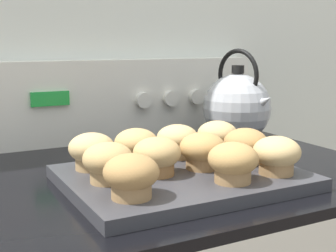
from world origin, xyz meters
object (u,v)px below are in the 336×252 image
object	(u,v)px
muffin_r1_c2	(203,150)
tea_kettle	(237,106)
muffin_r0_c3	(277,155)
muffin_r0_c2	(233,162)
muffin_r1_c3	(246,145)
muffin_r1_c1	(157,156)
muffin_r1_c0	(108,162)
muffin_r2_c0	(92,151)
muffin_r2_c1	(136,145)
muffin_r2_c3	(217,136)
muffin_r0_c0	(131,176)
muffin_pan	(182,178)
muffin_r2_c2	(178,141)

from	to	relation	value
muffin_r1_c2	tea_kettle	size ratio (longest dim) A/B	0.36
muffin_r0_c3	muffin_r1_c2	xyz separation A→B (m)	(-0.09, 0.09, 0.00)
muffin_r0_c2	muffin_r1_c3	distance (m)	0.13
muffin_r0_c3	muffin_r1_c3	size ratio (longest dim) A/B	1.00
muffin_r1_c1	muffin_r0_c3	bearing A→B (deg)	-25.67
muffin_r1_c0	muffin_r2_c0	distance (m)	0.09
muffin_r2_c1	muffin_r2_c3	size ratio (longest dim) A/B	1.00
muffin_r0_c3	muffin_r1_c1	xyz separation A→B (m)	(-0.18, 0.09, 0.00)
muffin_r1_c1	muffin_r1_c2	bearing A→B (deg)	-0.57
muffin_r1_c1	muffin_r0_c0	bearing A→B (deg)	-133.92
muffin_r0_c0	muffin_pan	bearing A→B (deg)	33.23
muffin_r1_c3	muffin_r0_c2	bearing A→B (deg)	-135.75
muffin_r0_c2	muffin_r2_c2	world-z (taller)	same
muffin_pan	tea_kettle	xyz separation A→B (m)	(0.30, 0.25, 0.08)
muffin_r0_c3	muffin_r2_c3	size ratio (longest dim) A/B	1.00
muffin_r1_c0	muffin_r2_c1	size ratio (longest dim) A/B	1.00
muffin_r2_c1	tea_kettle	distance (m)	0.38
muffin_r1_c3	muffin_r2_c2	bearing A→B (deg)	134.35
muffin_pan	muffin_r1_c2	bearing A→B (deg)	0.98
muffin_r0_c0	muffin_r0_c2	distance (m)	0.18
muffin_r1_c0	tea_kettle	world-z (taller)	tea_kettle
muffin_r2_c3	muffin_r2_c2	bearing A→B (deg)	179.79
muffin_r0_c2	tea_kettle	world-z (taller)	tea_kettle
muffin_r2_c1	tea_kettle	world-z (taller)	tea_kettle
muffin_pan	muffin_r2_c2	distance (m)	0.11
muffin_r0_c2	tea_kettle	bearing A→B (deg)	53.14
muffin_r2_c2	tea_kettle	distance (m)	0.30
muffin_r0_c0	muffin_r2_c3	size ratio (longest dim) A/B	1.00
muffin_r2_c0	muffin_r2_c1	size ratio (longest dim) A/B	1.00
muffin_r2_c2	muffin_r0_c2	bearing A→B (deg)	-90.35
muffin_r2_c0	tea_kettle	world-z (taller)	tea_kettle
muffin_r2_c3	muffin_r2_c0	bearing A→B (deg)	-179.55
muffin_r1_c3	muffin_r2_c2	world-z (taller)	same
tea_kettle	muffin_r2_c1	bearing A→B (deg)	-155.72
muffin_r2_c3	muffin_pan	bearing A→B (deg)	-145.73
muffin_r0_c0	muffin_r1_c0	world-z (taller)	same
muffin_r2_c2	muffin_r2_c0	bearing A→B (deg)	-179.21
muffin_r0_c0	muffin_r2_c3	world-z (taller)	same
muffin_pan	tea_kettle	distance (m)	0.39
muffin_r2_c1	tea_kettle	xyz separation A→B (m)	(0.34, 0.15, 0.03)
muffin_r2_c0	muffin_r0_c0	bearing A→B (deg)	-90.11
muffin_r1_c2	muffin_r1_c1	bearing A→B (deg)	179.43
muffin_r1_c3	muffin_r2_c3	xyz separation A→B (m)	(-0.00, 0.09, 0.00)
muffin_pan	muffin_r2_c3	xyz separation A→B (m)	(0.14, 0.09, 0.04)
muffin_r2_c0	muffin_pan	bearing A→B (deg)	-34.13
muffin_r1_c1	muffin_r1_c2	xyz separation A→B (m)	(0.09, -0.00, 0.00)
muffin_r0_c3	muffin_r1_c3	bearing A→B (deg)	90.79
muffin_r2_c1	muffin_pan	bearing A→B (deg)	-63.80
muffin_r0_c2	muffin_r1_c1	world-z (taller)	same
tea_kettle	muffin_r1_c3	bearing A→B (deg)	-122.98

